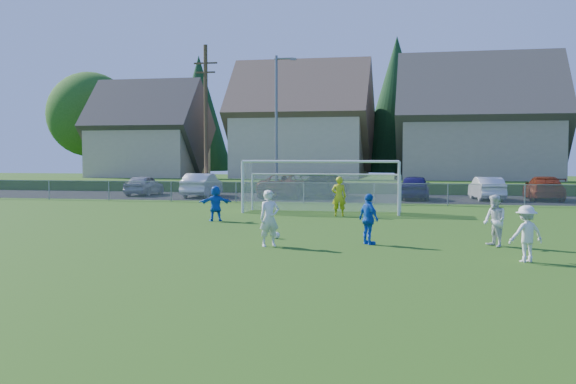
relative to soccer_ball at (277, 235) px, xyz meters
name	(u,v)px	position (x,y,z in m)	size (l,w,h in m)	color
ground	(221,266)	(-0.10, -5.66, -0.11)	(160.00, 160.00, 0.00)	#193D0C
asphalt_lot	(350,198)	(-0.10, 21.84, -0.10)	(60.00, 60.00, 0.00)	black
grass_embankment	(361,186)	(-0.10, 29.34, 0.29)	(70.00, 6.00, 0.80)	#1E420F
soccer_ball	(277,235)	(0.00, 0.00, 0.00)	(0.22, 0.22, 0.22)	white
player_white_a	(269,218)	(0.20, -1.86, 0.73)	(0.61, 0.40, 1.68)	silver
player_white_b	(495,221)	(6.77, -0.58, 0.66)	(0.75, 0.59, 1.55)	silver
player_white_c	(526,234)	(7.27, -3.42, 0.61)	(0.93, 0.54, 1.44)	silver
player_blue_a	(369,219)	(3.07, -0.84, 0.67)	(0.91, 0.38, 1.55)	blue
player_blue_b	(216,203)	(-3.78, 5.29, 0.62)	(1.36, 0.43, 1.47)	blue
goalkeeper	(339,196)	(0.94, 8.51, 0.78)	(0.65, 0.43, 1.78)	#C0C817
car_a	(144,185)	(-14.21, 21.76, 0.58)	(1.64, 4.08, 1.39)	#929398
car_b	(202,185)	(-9.72, 20.81, 0.66)	(1.64, 4.69, 1.55)	white
car_c	(287,185)	(-4.19, 21.63, 0.66)	(2.56, 5.55, 1.54)	#5C110A
car_d	(326,185)	(-1.69, 22.05, 0.68)	(2.22, 5.45, 1.58)	black
car_e	(415,187)	(4.02, 20.94, 0.66)	(1.81, 4.50, 1.53)	#1A164E
car_f	(487,189)	(8.35, 21.41, 0.59)	(1.49, 4.28, 1.41)	white
car_g	(544,188)	(11.74, 21.98, 0.62)	(2.04, 5.01, 1.45)	maroon
soccer_goal	(322,178)	(-0.10, 10.39, 1.52)	(7.42, 1.90, 2.50)	white
chainlink_fence	(339,193)	(-0.10, 16.34, 0.52)	(52.06, 0.06, 1.20)	gray
streetlight	(277,122)	(-4.55, 20.34, 4.73)	(1.38, 0.18, 9.00)	slate
utility_pole	(206,119)	(-9.60, 21.34, 5.04)	(1.60, 0.26, 10.00)	#473321
houses_row	(393,101)	(1.87, 36.80, 7.22)	(53.90, 11.45, 13.27)	tan
tree_row	(387,111)	(0.94, 43.08, 6.80)	(65.98, 12.36, 13.80)	#382616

